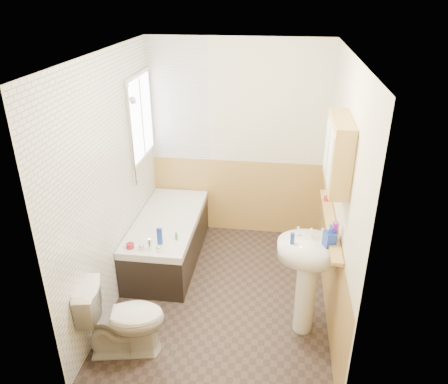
{
  "coord_description": "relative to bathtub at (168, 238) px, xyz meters",
  "views": [
    {
      "loc": [
        0.52,
        -3.74,
        3.03
      ],
      "look_at": [
        0.0,
        0.15,
        1.15
      ],
      "focal_mm": 35.0,
      "sensor_mm": 36.0,
      "label": 1
    }
  ],
  "objects": [
    {
      "name": "tile_return_back",
      "position": [
        0.01,
        0.81,
        1.46
      ],
      "size": [
        0.75,
        0.01,
        1.5
      ],
      "primitive_type": "cube",
      "color": "white",
      "rests_on": "wall_back"
    },
    {
      "name": "wall_front",
      "position": [
        0.73,
        -1.99,
        0.96
      ],
      "size": [
        2.2,
        0.02,
        2.5
      ],
      "primitive_type": "cube",
      "color": "#EDE8C4",
      "rests_on": "ground"
    },
    {
      "name": "wall_back",
      "position": [
        0.73,
        0.83,
        0.96
      ],
      "size": [
        2.2,
        0.02,
        2.5
      ],
      "primitive_type": "cube",
      "color": "#EDE8C4",
      "rests_on": "ground"
    },
    {
      "name": "ceiling",
      "position": [
        0.73,
        -0.58,
        2.21
      ],
      "size": [
        2.8,
        2.8,
        0.0
      ],
      "primitive_type": "plane",
      "rotation": [
        3.14,
        0.0,
        0.0
      ],
      "color": "white",
      "rests_on": "ground"
    },
    {
      "name": "toilet",
      "position": [
        -0.03,
        -1.48,
        0.07
      ],
      "size": [
        0.8,
        0.54,
        0.72
      ],
      "primitive_type": "imported",
      "rotation": [
        0.0,
        0.0,
        1.76
      ],
      "color": "white",
      "rests_on": "floor"
    },
    {
      "name": "pine_shelf",
      "position": [
        1.77,
        -0.64,
        0.71
      ],
      "size": [
        0.1,
        1.38,
        0.03
      ],
      "primitive_type": "cube",
      "color": "tan",
      "rests_on": "wall_right"
    },
    {
      "name": "wainscot_front",
      "position": [
        0.73,
        -1.97,
        0.21
      ],
      "size": [
        2.2,
        0.01,
        1.0
      ],
      "primitive_type": "cube",
      "color": "tan",
      "rests_on": "wall_front"
    },
    {
      "name": "bathtub",
      "position": [
        0.0,
        0.0,
        0.0
      ],
      "size": [
        0.7,
        1.57,
        0.7
      ],
      "color": "black",
      "rests_on": "floor"
    },
    {
      "name": "orange_bottle",
      "position": [
        0.22,
        -0.45,
        0.31
      ],
      "size": [
        0.03,
        0.03,
        0.09
      ],
      "primitive_type": "cylinder",
      "rotation": [
        0.0,
        0.0,
        -0.07
      ],
      "color": "#388447",
      "rests_on": "bathtub"
    },
    {
      "name": "cream_jar",
      "position": [
        -0.22,
        -0.66,
        0.29
      ],
      "size": [
        0.09,
        0.09,
        0.05
      ],
      "primitive_type": "cylinder",
      "rotation": [
        0.0,
        0.0,
        0.06
      ],
      "color": "maroon",
      "rests_on": "bathtub"
    },
    {
      "name": "wainscot_back",
      "position": [
        0.73,
        0.81,
        0.21
      ],
      "size": [
        2.2,
        0.01,
        1.0
      ],
      "primitive_type": "cube",
      "color": "tan",
      "rests_on": "wall_back"
    },
    {
      "name": "clear_bottle",
      "position": [
        1.41,
        -1.04,
        0.74
      ],
      "size": [
        0.05,
        0.05,
        0.11
      ],
      "primitive_type": "cylinder",
      "rotation": [
        0.0,
        0.0,
        0.31
      ],
      "color": "#19339E",
      "rests_on": "sink"
    },
    {
      "name": "foam_can",
      "position": [
        1.77,
        -0.98,
        0.81
      ],
      "size": [
        0.06,
        0.06,
        0.17
      ],
      "primitive_type": "cylinder",
      "rotation": [
        0.0,
        0.0,
        0.09
      ],
      "color": "purple",
      "rests_on": "pine_shelf"
    },
    {
      "name": "blue_gel",
      "position": [
        0.07,
        -0.55,
        0.36
      ],
      "size": [
        0.05,
        0.04,
        0.19
      ],
      "primitive_type": "cube",
      "rotation": [
        0.0,
        0.0,
        -0.06
      ],
      "color": "#19339E",
      "rests_on": "bathtub"
    },
    {
      "name": "wainscot_right",
      "position": [
        1.82,
        -0.58,
        0.21
      ],
      "size": [
        0.01,
        2.8,
        1.0
      ],
      "primitive_type": "cube",
      "color": "tan",
      "rests_on": "wall_right"
    },
    {
      "name": "floor",
      "position": [
        0.73,
        -0.58,
        -0.29
      ],
      "size": [
        2.8,
        2.8,
        0.0
      ],
      "primitive_type": "plane",
      "color": "#2F2521",
      "rests_on": "ground"
    },
    {
      "name": "shower_riser",
      "position": [
        -0.31,
        -0.03,
        1.37
      ],
      "size": [
        0.1,
        0.08,
        1.16
      ],
      "color": "silver",
      "rests_on": "wall_left"
    },
    {
      "name": "green_bottle",
      "position": [
        1.77,
        -0.95,
        0.83
      ],
      "size": [
        0.05,
        0.05,
        0.21
      ],
      "primitive_type": "cone",
      "rotation": [
        0.0,
        0.0,
        -0.37
      ],
      "color": "#388447",
      "rests_on": "pine_shelf"
    },
    {
      "name": "wall_right",
      "position": [
        1.84,
        -0.58,
        0.96
      ],
      "size": [
        0.02,
        2.8,
        2.5
      ],
      "primitive_type": "cube",
      "color": "#EDE8C4",
      "rests_on": "ground"
    },
    {
      "name": "tile_cladding_left",
      "position": [
        -0.36,
        -0.58,
        0.96
      ],
      "size": [
        0.01,
        2.8,
        2.5
      ],
      "primitive_type": "cube",
      "color": "white",
      "rests_on": "wall_left"
    },
    {
      "name": "soap_bottle",
      "position": [
        1.72,
        -1.03,
        0.74
      ],
      "size": [
        0.17,
        0.23,
        0.09
      ],
      "primitive_type": "imported",
      "rotation": [
        0.0,
        0.0,
        0.41
      ],
      "color": "#19339E",
      "rests_on": "sink"
    },
    {
      "name": "sink",
      "position": [
        1.57,
        -0.99,
        0.41
      ],
      "size": [
        0.57,
        0.46,
        1.1
      ],
      "rotation": [
        0.0,
        0.0,
        0.24
      ],
      "color": "white",
      "rests_on": "floor"
    },
    {
      "name": "black_jar",
      "position": [
        1.77,
        -0.21,
        0.74
      ],
      "size": [
        0.09,
        0.09,
        0.04
      ],
      "primitive_type": "cylinder",
      "rotation": [
        0.0,
        0.0,
        -0.41
      ],
      "color": "maroon",
      "rests_on": "pine_shelf"
    },
    {
      "name": "medicine_cabinet",
      "position": [
        1.74,
        -0.8,
        1.46
      ],
      "size": [
        0.17,
        0.66,
        0.6
      ],
      "color": "tan",
      "rests_on": "wall_right"
    },
    {
      "name": "wall_left",
      "position": [
        -0.38,
        -0.58,
        0.96
      ],
      "size": [
        0.02,
        2.8,
        2.5
      ],
      "primitive_type": "cube",
      "color": "#EDE8C4",
      "rests_on": "ground"
    },
    {
      "name": "window",
      "position": [
        -0.33,
        0.37,
        1.36
      ],
      "size": [
        0.03,
        0.79,
        0.99
      ],
      "color": "white",
      "rests_on": "wall_left"
    }
  ]
}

